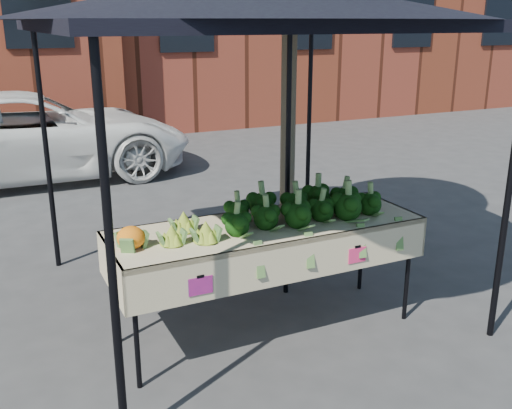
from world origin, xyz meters
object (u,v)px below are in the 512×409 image
canopy (247,147)px  vehicle (18,17)px  table (267,279)px  street_tree (289,60)px

canopy → vehicle: vehicle is taller
table → street_tree: (0.71, 1.01, 1.58)m
table → vehicle: bearing=101.3°
vehicle → table: bearing=-169.0°
table → vehicle: vehicle is taller
vehicle → street_tree: (1.89, -4.85, -0.40)m
table → canopy: size_ratio=0.76×
vehicle → street_tree: size_ratio=1.20×
canopy → vehicle: 5.49m
street_tree → vehicle: bearing=111.3°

